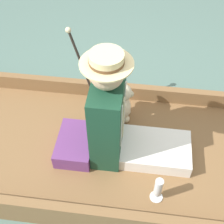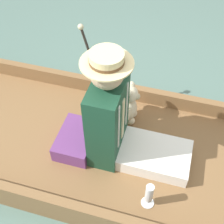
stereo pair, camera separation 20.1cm
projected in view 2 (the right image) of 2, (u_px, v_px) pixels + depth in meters
name	position (u px, v px, depth m)	size (l,w,h in m)	color
ground_plane	(116.00, 158.00, 2.42)	(16.00, 16.00, 0.00)	slate
punt_boat	(116.00, 153.00, 2.37)	(1.17, 3.39, 0.25)	brown
seat_cushion	(77.00, 140.00, 2.31)	(0.37, 0.26, 0.13)	#6B3875
seated_person	(119.00, 122.00, 2.07)	(0.37, 0.75, 0.89)	white
teddy_bear	(129.00, 104.00, 2.40)	(0.25, 0.15, 0.36)	beige
wine_glass	(149.00, 194.00, 1.96)	(0.09, 0.09, 0.21)	silver
walking_cane	(91.00, 58.00, 2.38)	(0.04, 0.20, 0.71)	#2D2823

